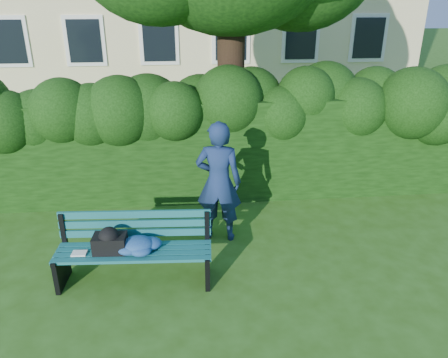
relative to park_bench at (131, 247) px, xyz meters
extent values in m
plane|color=#2E5615|center=(1.29, 0.41, -0.50)|extent=(80.00, 80.00, 0.00)
cube|color=white|center=(-4.71, 10.39, 1.50)|extent=(1.30, 0.08, 1.60)
cube|color=black|center=(-4.71, 10.35, 1.50)|extent=(1.05, 0.04, 1.35)
cube|color=white|center=(-2.31, 10.39, 1.50)|extent=(1.30, 0.08, 1.60)
cube|color=black|center=(-2.31, 10.35, 1.50)|extent=(1.05, 0.04, 1.35)
cube|color=white|center=(0.09, 10.39, 1.50)|extent=(1.30, 0.08, 1.60)
cube|color=black|center=(0.09, 10.35, 1.50)|extent=(1.05, 0.04, 1.35)
cube|color=white|center=(2.49, 10.39, 1.50)|extent=(1.30, 0.08, 1.60)
cube|color=black|center=(2.49, 10.35, 1.50)|extent=(1.05, 0.04, 1.35)
cube|color=white|center=(4.89, 10.39, 1.50)|extent=(1.30, 0.08, 1.60)
cube|color=black|center=(4.89, 10.35, 1.50)|extent=(1.05, 0.04, 1.35)
cube|color=white|center=(7.29, 10.39, 1.50)|extent=(1.30, 0.08, 1.60)
cube|color=black|center=(7.29, 10.35, 1.50)|extent=(1.05, 0.04, 1.35)
cube|color=black|center=(1.29, 2.61, 0.40)|extent=(10.00, 1.00, 1.80)
cylinder|color=black|center=(1.65, 3.27, 1.83)|extent=(0.50, 0.50, 4.65)
cube|color=#104F53|center=(0.02, -0.23, -0.05)|extent=(1.96, 0.23, 0.04)
cube|color=#104F53|center=(0.03, -0.11, -0.05)|extent=(1.96, 0.23, 0.04)
cube|color=#104F53|center=(0.03, 0.01, -0.05)|extent=(1.96, 0.23, 0.04)
cube|color=#104F53|center=(0.04, 0.13, -0.05)|extent=(1.96, 0.23, 0.04)
cube|color=#104F53|center=(0.05, 0.21, 0.08)|extent=(1.96, 0.16, 0.10)
cube|color=#104F53|center=(0.05, 0.22, 0.21)|extent=(1.96, 0.16, 0.10)
cube|color=#104F53|center=(0.05, 0.23, 0.34)|extent=(1.96, 0.16, 0.10)
cube|color=black|center=(-0.90, 0.01, -0.28)|extent=(0.09, 0.50, 0.44)
cube|color=black|center=(-0.88, 0.27, 0.15)|extent=(0.06, 0.06, 0.45)
cube|color=black|center=(-0.90, -0.03, -0.06)|extent=(0.09, 0.42, 0.05)
cube|color=black|center=(0.96, -0.11, -0.28)|extent=(0.09, 0.50, 0.44)
cube|color=black|center=(0.98, 0.15, 0.15)|extent=(0.06, 0.06, 0.45)
cube|color=black|center=(0.96, -0.16, -0.06)|extent=(0.09, 0.42, 0.05)
cube|color=white|center=(-0.63, -0.05, -0.02)|extent=(0.19, 0.14, 0.02)
cube|color=black|center=(-0.25, -0.03, 0.08)|extent=(0.42, 0.28, 0.22)
imported|color=navy|center=(1.21, 0.97, 0.42)|extent=(0.75, 0.57, 1.84)
camera|label=1|loc=(0.69, -4.84, 2.98)|focal=35.00mm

